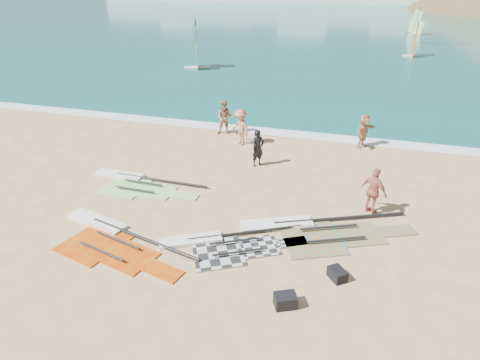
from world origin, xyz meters
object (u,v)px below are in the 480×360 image
(rig_grey, at_px, (221,244))
(beachgoer_mid, at_px, (240,127))
(gear_bag_near, at_px, (285,301))
(beachgoer_back, at_px, (374,191))
(rig_green, at_px, (135,183))
(person_wetsuit, at_px, (258,148))
(rig_red, at_px, (110,238))
(beachgoer_left, at_px, (225,118))
(beachgoer_right, at_px, (364,131))
(rig_orange, at_px, (314,229))
(gear_bag_far, at_px, (337,274))

(rig_grey, distance_m, beachgoer_mid, 9.26)
(gear_bag_near, height_order, beachgoer_back, beachgoer_back)
(rig_green, xyz_separation_m, person_wetsuit, (4.66, 3.38, 0.84))
(rig_red, height_order, beachgoer_mid, beachgoer_mid)
(beachgoer_left, height_order, beachgoer_mid, beachgoer_left)
(rig_grey, distance_m, beachgoer_right, 11.33)
(rig_red, distance_m, beachgoer_left, 11.05)
(person_wetsuit, height_order, beachgoer_mid, beachgoer_mid)
(rig_green, relative_size, beachgoer_left, 2.77)
(rig_green, relative_size, rig_red, 0.94)
(beachgoer_left, bearing_deg, beachgoer_right, -12.68)
(rig_green, bearing_deg, person_wetsuit, 36.74)
(rig_grey, xyz_separation_m, gear_bag_near, (2.57, -2.13, 0.14))
(rig_orange, bearing_deg, gear_bag_near, -119.26)
(rig_orange, bearing_deg, rig_red, 175.82)
(gear_bag_near, bearing_deg, gear_bag_far, 50.41)
(beachgoer_left, bearing_deg, beachgoer_back, -53.63)
(rig_orange, relative_size, person_wetsuit, 3.47)
(gear_bag_far, height_order, beachgoer_back, beachgoer_back)
(beachgoer_back, bearing_deg, beachgoer_right, -50.90)
(rig_grey, height_order, beachgoer_left, beachgoer_left)
(rig_green, bearing_deg, rig_orange, -9.51)
(gear_bag_far, bearing_deg, beachgoer_right, 87.72)
(beachgoer_left, bearing_deg, rig_grey, -86.32)
(rig_green, relative_size, person_wetsuit, 3.03)
(rig_grey, xyz_separation_m, beachgoer_left, (-3.29, 10.27, 0.93))
(beachgoer_back, relative_size, beachgoer_right, 1.03)
(beachgoer_left, bearing_deg, rig_green, -118.42)
(rig_red, xyz_separation_m, gear_bag_near, (6.37, -1.41, 0.14))
(person_wetsuit, relative_size, beachgoer_right, 0.99)
(rig_green, height_order, rig_orange, rig_orange)
(rig_green, height_order, beachgoer_back, beachgoer_back)
(gear_bag_far, bearing_deg, beachgoer_left, 123.29)
(rig_orange, distance_m, rig_red, 7.13)
(rig_green, xyz_separation_m, gear_bag_near, (7.66, -5.35, 0.14))
(rig_green, xyz_separation_m, beachgoer_right, (9.37, 7.23, 0.85))
(beachgoer_left, distance_m, beachgoer_mid, 1.82)
(gear_bag_near, height_order, beachgoer_mid, beachgoer_mid)
(rig_orange, relative_size, gear_bag_near, 10.44)
(gear_bag_far, bearing_deg, rig_grey, 171.16)
(beachgoer_left, xyz_separation_m, beachgoer_mid, (1.30, -1.28, -0.01))
(gear_bag_far, distance_m, beachgoer_left, 13.02)
(rig_red, bearing_deg, gear_bag_far, 14.74)
(rig_green, relative_size, beachgoer_back, 2.93)
(rig_grey, bearing_deg, gear_bag_near, -68.53)
(gear_bag_far, bearing_deg, beachgoer_mid, 121.33)
(rig_grey, distance_m, beachgoer_back, 6.05)
(person_wetsuit, bearing_deg, beachgoer_right, -12.78)
(gear_bag_near, distance_m, beachgoer_mid, 12.05)
(rig_red, relative_size, beachgoer_right, 3.18)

